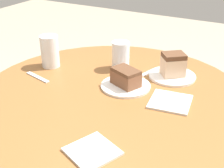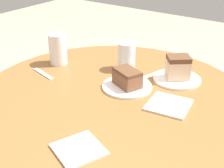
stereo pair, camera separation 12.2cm
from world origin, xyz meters
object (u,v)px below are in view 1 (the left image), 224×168
Objects in this scene: cake_slice_near at (126,77)px; glass_water at (50,53)px; plate_near at (126,86)px; cake_slice_far at (173,64)px; plate_far at (172,76)px; glass_lemonade at (121,57)px.

cake_slice_near is 0.41m from glass_water.
cake_slice_near is 0.91× the size of glass_water.
cake_slice_far reaches higher than plate_near.
cake_slice_near is 1.11× the size of cake_slice_far.
plate_far is at bearing -36.71° from cake_slice_near.
cake_slice_far is at bearing -90.00° from plate_far.
cake_slice_near is at bearing 90.00° from plate_near.
cake_slice_far reaches higher than plate_far.
plate_near is 0.23m from cake_slice_far.
plate_near is 0.41m from glass_water.
plate_near and plate_far have the same top height.
plate_far is at bearing -73.53° from glass_water.
plate_near is 1.51× the size of cake_slice_near.
cake_slice_far is (0.18, -0.14, 0.01)m from cake_slice_near.
cake_slice_far is 0.82× the size of glass_water.
glass_lemonade is at bearing 96.65° from plate_far.
plate_far is at bearing -83.35° from glass_lemonade.
cake_slice_near is 0.19m from glass_lemonade.
cake_slice_far reaches higher than cake_slice_near.
plate_far is (0.18, -0.14, 0.00)m from plate_near.
cake_slice_far is at bearing -36.71° from plate_near.
cake_slice_far is 0.24m from glass_lemonade.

